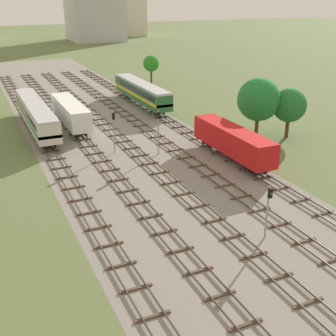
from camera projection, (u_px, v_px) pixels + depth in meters
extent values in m
plane|color=#5B6B3D|center=(138.00, 155.00, 53.85)|extent=(480.00, 480.00, 0.00)
cube|color=gray|center=(138.00, 155.00, 53.85)|extent=(23.18, 176.00, 0.01)
cube|color=#47382D|center=(52.00, 163.00, 50.63)|extent=(0.07, 126.00, 0.15)
cube|color=#47382D|center=(64.00, 161.00, 51.18)|extent=(0.07, 126.00, 0.15)
cube|color=brown|center=(153.00, 317.00, 26.93)|extent=(2.40, 0.22, 0.14)
cube|color=brown|center=(136.00, 289.00, 29.46)|extent=(2.40, 0.22, 0.14)
cube|color=brown|center=(121.00, 265.00, 31.99)|extent=(2.40, 0.22, 0.14)
cube|color=brown|center=(109.00, 245.00, 34.52)|extent=(2.40, 0.22, 0.14)
cube|color=brown|center=(98.00, 228.00, 37.05)|extent=(2.40, 0.22, 0.14)
cube|color=brown|center=(89.00, 213.00, 39.58)|extent=(2.40, 0.22, 0.14)
cube|color=brown|center=(81.00, 200.00, 42.11)|extent=(2.40, 0.22, 0.14)
cube|color=brown|center=(73.00, 188.00, 44.64)|extent=(2.40, 0.22, 0.14)
cube|color=brown|center=(67.00, 177.00, 47.17)|extent=(2.40, 0.22, 0.14)
cube|color=brown|center=(61.00, 168.00, 49.70)|extent=(2.40, 0.22, 0.14)
cube|color=brown|center=(56.00, 159.00, 52.23)|extent=(2.40, 0.22, 0.14)
cube|color=brown|center=(51.00, 152.00, 54.75)|extent=(2.40, 0.22, 0.14)
cube|color=brown|center=(47.00, 145.00, 57.28)|extent=(2.40, 0.22, 0.14)
cube|color=brown|center=(43.00, 138.00, 59.81)|extent=(2.40, 0.22, 0.14)
cube|color=brown|center=(39.00, 132.00, 62.34)|extent=(2.40, 0.22, 0.14)
cube|color=brown|center=(36.00, 127.00, 64.87)|extent=(2.40, 0.22, 0.14)
cube|color=brown|center=(33.00, 122.00, 67.40)|extent=(2.40, 0.22, 0.14)
cube|color=brown|center=(30.00, 117.00, 69.93)|extent=(2.40, 0.22, 0.14)
cube|color=brown|center=(27.00, 113.00, 72.46)|extent=(2.40, 0.22, 0.14)
cube|color=brown|center=(24.00, 109.00, 74.99)|extent=(2.40, 0.22, 0.14)
cube|color=brown|center=(22.00, 105.00, 77.52)|extent=(2.40, 0.22, 0.14)
cube|color=brown|center=(20.00, 101.00, 80.05)|extent=(2.40, 0.22, 0.14)
cube|color=brown|center=(18.00, 98.00, 82.58)|extent=(2.40, 0.22, 0.14)
cube|color=brown|center=(16.00, 95.00, 85.10)|extent=(2.40, 0.22, 0.14)
cube|color=brown|center=(14.00, 92.00, 87.63)|extent=(2.40, 0.22, 0.14)
cube|color=brown|center=(12.00, 89.00, 90.16)|extent=(2.40, 0.22, 0.14)
cube|color=brown|center=(11.00, 86.00, 92.69)|extent=(2.40, 0.22, 0.14)
cube|color=brown|center=(9.00, 84.00, 95.22)|extent=(2.40, 0.22, 0.14)
cube|color=brown|center=(8.00, 81.00, 97.75)|extent=(2.40, 0.22, 0.14)
cube|color=brown|center=(6.00, 79.00, 100.28)|extent=(2.40, 0.22, 0.14)
cube|color=brown|center=(5.00, 77.00, 102.81)|extent=(2.40, 0.22, 0.14)
cube|color=#47382D|center=(92.00, 157.00, 52.48)|extent=(0.07, 126.00, 0.15)
cube|color=#47382D|center=(104.00, 156.00, 53.03)|extent=(0.07, 126.00, 0.15)
cube|color=brown|center=(245.00, 325.00, 26.26)|extent=(2.40, 0.22, 0.14)
cube|color=brown|center=(220.00, 296.00, 28.78)|extent=(2.40, 0.22, 0.14)
cube|color=brown|center=(198.00, 271.00, 31.31)|extent=(2.40, 0.22, 0.14)
cube|color=brown|center=(180.00, 250.00, 33.84)|extent=(2.40, 0.22, 0.14)
cube|color=brown|center=(164.00, 232.00, 36.37)|extent=(2.40, 0.22, 0.14)
cube|color=brown|center=(150.00, 217.00, 38.90)|extent=(2.40, 0.22, 0.14)
cube|color=brown|center=(138.00, 203.00, 41.43)|extent=(2.40, 0.22, 0.14)
cube|color=brown|center=(128.00, 191.00, 43.96)|extent=(2.40, 0.22, 0.14)
cube|color=brown|center=(118.00, 180.00, 46.49)|extent=(2.40, 0.22, 0.14)
cube|color=brown|center=(109.00, 170.00, 49.02)|extent=(2.40, 0.22, 0.14)
cube|color=brown|center=(102.00, 162.00, 51.55)|extent=(2.40, 0.22, 0.14)
cube|color=brown|center=(95.00, 154.00, 54.08)|extent=(2.40, 0.22, 0.14)
cube|color=brown|center=(88.00, 146.00, 56.61)|extent=(2.40, 0.22, 0.14)
cube|color=brown|center=(83.00, 140.00, 59.14)|extent=(2.40, 0.22, 0.14)
cube|color=brown|center=(77.00, 134.00, 61.66)|extent=(2.40, 0.22, 0.14)
cube|color=brown|center=(72.00, 128.00, 64.19)|extent=(2.40, 0.22, 0.14)
cube|color=brown|center=(68.00, 123.00, 66.72)|extent=(2.40, 0.22, 0.14)
cube|color=brown|center=(64.00, 118.00, 69.25)|extent=(2.40, 0.22, 0.14)
cube|color=brown|center=(60.00, 114.00, 71.78)|extent=(2.40, 0.22, 0.14)
cube|color=brown|center=(56.00, 110.00, 74.31)|extent=(2.40, 0.22, 0.14)
cube|color=brown|center=(53.00, 106.00, 76.84)|extent=(2.40, 0.22, 0.14)
cube|color=brown|center=(49.00, 102.00, 79.37)|extent=(2.40, 0.22, 0.14)
cube|color=brown|center=(46.00, 99.00, 81.90)|extent=(2.40, 0.22, 0.14)
cube|color=brown|center=(44.00, 96.00, 84.43)|extent=(2.40, 0.22, 0.14)
cube|color=brown|center=(41.00, 92.00, 86.96)|extent=(2.40, 0.22, 0.14)
cube|color=brown|center=(39.00, 90.00, 89.49)|extent=(2.40, 0.22, 0.14)
cube|color=brown|center=(36.00, 87.00, 92.01)|extent=(2.40, 0.22, 0.14)
cube|color=brown|center=(34.00, 84.00, 94.54)|extent=(2.40, 0.22, 0.14)
cube|color=brown|center=(32.00, 82.00, 97.07)|extent=(2.40, 0.22, 0.14)
cube|color=brown|center=(30.00, 80.00, 99.60)|extent=(2.40, 0.22, 0.14)
cube|color=brown|center=(28.00, 78.00, 102.13)|extent=(2.40, 0.22, 0.14)
cube|color=brown|center=(26.00, 75.00, 104.66)|extent=(2.40, 0.22, 0.14)
cube|color=#47382D|center=(130.00, 152.00, 54.33)|extent=(0.07, 126.00, 0.15)
cube|color=#47382D|center=(141.00, 150.00, 54.89)|extent=(0.07, 126.00, 0.15)
cube|color=brown|center=(308.00, 303.00, 28.11)|extent=(2.40, 0.22, 0.14)
cube|color=brown|center=(279.00, 277.00, 30.64)|extent=(2.40, 0.22, 0.14)
cube|color=brown|center=(254.00, 256.00, 33.17)|extent=(2.40, 0.22, 0.14)
cube|color=brown|center=(232.00, 237.00, 35.69)|extent=(2.40, 0.22, 0.14)
cube|color=brown|center=(214.00, 221.00, 38.22)|extent=(2.40, 0.22, 0.14)
cube|color=brown|center=(198.00, 206.00, 40.75)|extent=(2.40, 0.22, 0.14)
cube|color=brown|center=(183.00, 194.00, 43.28)|extent=(2.40, 0.22, 0.14)
cube|color=brown|center=(171.00, 183.00, 45.81)|extent=(2.40, 0.22, 0.14)
cube|color=brown|center=(159.00, 173.00, 48.34)|extent=(2.40, 0.22, 0.14)
cube|color=brown|center=(149.00, 164.00, 50.87)|extent=(2.40, 0.22, 0.14)
cube|color=brown|center=(140.00, 156.00, 53.40)|extent=(2.40, 0.22, 0.14)
cube|color=brown|center=(131.00, 148.00, 55.93)|extent=(2.40, 0.22, 0.14)
cube|color=brown|center=(123.00, 142.00, 58.46)|extent=(2.40, 0.22, 0.14)
cube|color=brown|center=(116.00, 135.00, 60.99)|extent=(2.40, 0.22, 0.14)
cube|color=brown|center=(110.00, 130.00, 63.52)|extent=(2.40, 0.22, 0.14)
cube|color=brown|center=(104.00, 124.00, 66.04)|extent=(2.40, 0.22, 0.14)
cube|color=brown|center=(98.00, 119.00, 68.57)|extent=(2.40, 0.22, 0.14)
cube|color=brown|center=(93.00, 115.00, 71.10)|extent=(2.40, 0.22, 0.14)
cube|color=brown|center=(88.00, 111.00, 73.63)|extent=(2.40, 0.22, 0.14)
cube|color=brown|center=(84.00, 107.00, 76.16)|extent=(2.40, 0.22, 0.14)
cube|color=brown|center=(80.00, 103.00, 78.69)|extent=(2.40, 0.22, 0.14)
cube|color=brown|center=(76.00, 100.00, 81.22)|extent=(2.40, 0.22, 0.14)
cube|color=brown|center=(72.00, 96.00, 83.75)|extent=(2.40, 0.22, 0.14)
cube|color=brown|center=(68.00, 93.00, 86.28)|extent=(2.40, 0.22, 0.14)
cube|color=brown|center=(65.00, 90.00, 88.81)|extent=(2.40, 0.22, 0.14)
cube|color=brown|center=(62.00, 88.00, 91.34)|extent=(2.40, 0.22, 0.14)
cube|color=brown|center=(59.00, 85.00, 93.87)|extent=(2.40, 0.22, 0.14)
cube|color=brown|center=(56.00, 83.00, 96.40)|extent=(2.40, 0.22, 0.14)
cube|color=brown|center=(54.00, 80.00, 98.92)|extent=(2.40, 0.22, 0.14)
cube|color=brown|center=(51.00, 78.00, 101.45)|extent=(2.40, 0.22, 0.14)
cube|color=brown|center=(49.00, 76.00, 103.98)|extent=(2.40, 0.22, 0.14)
cube|color=brown|center=(46.00, 74.00, 106.51)|extent=(2.40, 0.22, 0.14)
cube|color=#47382D|center=(165.00, 146.00, 56.18)|extent=(0.07, 126.00, 0.15)
cube|color=#47382D|center=(175.00, 145.00, 56.74)|extent=(0.07, 126.00, 0.15)
cube|color=brown|center=(331.00, 261.00, 32.49)|extent=(2.40, 0.22, 0.14)
cube|color=brown|center=(304.00, 242.00, 35.02)|extent=(2.40, 0.22, 0.14)
cube|color=brown|center=(280.00, 225.00, 37.55)|extent=(2.40, 0.22, 0.14)
cube|color=brown|center=(259.00, 210.00, 40.07)|extent=(2.40, 0.22, 0.14)
cube|color=brown|center=(241.00, 197.00, 42.60)|extent=(2.40, 0.22, 0.14)
cube|color=brown|center=(225.00, 186.00, 45.13)|extent=(2.40, 0.22, 0.14)
cube|color=brown|center=(210.00, 175.00, 47.66)|extent=(2.40, 0.22, 0.14)
cube|color=brown|center=(197.00, 166.00, 50.19)|extent=(2.40, 0.22, 0.14)
cube|color=brown|center=(186.00, 158.00, 52.72)|extent=(2.40, 0.22, 0.14)
cube|color=brown|center=(175.00, 150.00, 55.25)|extent=(2.40, 0.22, 0.14)
cube|color=brown|center=(165.00, 143.00, 57.78)|extent=(2.40, 0.22, 0.14)
cube|color=brown|center=(156.00, 137.00, 60.31)|extent=(2.40, 0.22, 0.14)
cube|color=brown|center=(148.00, 131.00, 62.84)|extent=(2.40, 0.22, 0.14)
cube|color=brown|center=(141.00, 126.00, 65.37)|extent=(2.40, 0.22, 0.14)
cube|color=brown|center=(134.00, 121.00, 67.90)|extent=(2.40, 0.22, 0.14)
cube|color=brown|center=(127.00, 116.00, 70.43)|extent=(2.40, 0.22, 0.14)
cube|color=brown|center=(121.00, 112.00, 72.95)|extent=(2.40, 0.22, 0.14)
cube|color=brown|center=(115.00, 108.00, 75.48)|extent=(2.40, 0.22, 0.14)
cube|color=brown|center=(110.00, 104.00, 78.01)|extent=(2.40, 0.22, 0.14)
cube|color=brown|center=(105.00, 101.00, 80.54)|extent=(2.40, 0.22, 0.14)
cube|color=brown|center=(101.00, 97.00, 83.07)|extent=(2.40, 0.22, 0.14)
cube|color=brown|center=(96.00, 94.00, 85.60)|extent=(2.40, 0.22, 0.14)
cube|color=brown|center=(92.00, 91.00, 88.13)|extent=(2.40, 0.22, 0.14)
cube|color=brown|center=(88.00, 88.00, 90.66)|extent=(2.40, 0.22, 0.14)
cube|color=brown|center=(84.00, 86.00, 93.19)|extent=(2.40, 0.22, 0.14)
cube|color=brown|center=(81.00, 83.00, 95.72)|extent=(2.40, 0.22, 0.14)
cube|color=brown|center=(78.00, 81.00, 98.25)|extent=(2.40, 0.22, 0.14)
cube|color=brown|center=(75.00, 79.00, 100.78)|extent=(2.40, 0.22, 0.14)
cube|color=brown|center=(72.00, 77.00, 103.30)|extent=(2.40, 0.22, 0.14)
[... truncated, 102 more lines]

